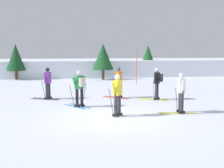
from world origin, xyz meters
TOP-DOWN VIEW (x-y plane):
  - ground_plane at (0.00, 0.00)m, footprint 120.00×120.00m
  - far_snow_ridge at (0.00, 19.68)m, footprint 80.00×7.73m
  - skier_purple at (-2.73, 4.90)m, footprint 1.61×0.98m
  - skier_yellow at (0.28, 0.26)m, footprint 1.48×1.29m
  - skier_green at (-1.13, 2.44)m, footprint 1.22×1.52m
  - skier_white at (3.03, 0.44)m, footprint 1.62×1.00m
  - skier_orange at (1.10, 4.71)m, footprint 1.45×1.33m
  - skier_black at (3.04, 3.81)m, footprint 1.58×1.09m
  - trail_marker_pole at (3.52, 10.60)m, footprint 0.05×0.05m
  - conifer_far_left at (6.37, 17.74)m, footprint 1.77×1.77m
  - conifer_far_right at (1.46, 14.66)m, footprint 1.85×1.85m
  - conifer_far_centre at (-6.08, 15.66)m, footprint 1.64×1.64m

SIDE VIEW (x-z plane):
  - ground_plane at x=0.00m, z-range 0.00..0.00m
  - far_snow_ridge at x=0.00m, z-range 0.00..1.57m
  - skier_white at x=3.03m, z-range 0.06..1.77m
  - skier_purple at x=-2.73m, z-range 0.06..1.77m
  - skier_orange at x=1.10m, z-range 0.06..1.77m
  - skier_yellow at x=0.28m, z-range 0.06..1.77m
  - skier_black at x=3.04m, z-range 0.10..1.81m
  - skier_green at x=-1.13m, z-range 0.10..1.81m
  - trail_marker_pole at x=3.52m, z-range 0.00..2.49m
  - conifer_far_left at x=6.37m, z-range 0.31..3.37m
  - conifer_far_centre at x=-6.08m, z-range 0.40..3.53m
  - conifer_far_right at x=1.46m, z-range 0.44..3.60m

